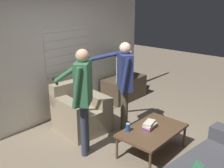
# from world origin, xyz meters

# --- Properties ---
(ground_plane) EXTENTS (16.00, 16.00, 0.00)m
(ground_plane) POSITION_xyz_m (0.00, 0.00, 0.00)
(ground_plane) COLOR #7F705B
(wall_back) EXTENTS (5.20, 0.08, 2.55)m
(wall_back) POSITION_xyz_m (0.01, 2.03, 1.28)
(wall_back) COLOR silver
(wall_back) RESTS_ON ground_plane
(armchair_beige) EXTENTS (0.89, 0.98, 0.86)m
(armchair_beige) POSITION_xyz_m (0.03, 1.27, 0.35)
(armchair_beige) COLOR gray
(armchair_beige) RESTS_ON ground_plane
(coffee_table) EXTENTS (1.08, 0.68, 0.41)m
(coffee_table) POSITION_xyz_m (0.24, -0.17, 0.37)
(coffee_table) COLOR brown
(coffee_table) RESTS_ON ground_plane
(tv_stand) EXTENTS (1.09, 0.55, 0.53)m
(tv_stand) POSITION_xyz_m (1.77, 1.64, 0.26)
(tv_stand) COLOR #4C3D2D
(tv_stand) RESTS_ON ground_plane
(tv) EXTENTS (0.82, 0.54, 0.57)m
(tv) POSITION_xyz_m (1.77, 1.64, 0.81)
(tv) COLOR #B2B2B7
(tv) RESTS_ON tv_stand
(person_left_standing) EXTENTS (0.49, 0.77, 1.67)m
(person_left_standing) POSITION_xyz_m (-0.47, 0.61, 1.05)
(person_left_standing) COLOR #33384C
(person_left_standing) RESTS_ON ground_plane
(person_right_standing) EXTENTS (0.55, 0.82, 1.65)m
(person_right_standing) POSITION_xyz_m (0.47, 0.59, 1.05)
(person_right_standing) COLOR #4C4233
(person_right_standing) RESTS_ON ground_plane
(book_stack) EXTENTS (0.25, 0.18, 0.11)m
(book_stack) POSITION_xyz_m (0.24, -0.12, 0.46)
(book_stack) COLOR #75387F
(book_stack) RESTS_ON coffee_table
(soda_can) EXTENTS (0.07, 0.07, 0.13)m
(soda_can) POSITION_xyz_m (-0.05, 0.08, 0.47)
(soda_can) COLOR #194C9E
(soda_can) RESTS_ON coffee_table
(spare_remote) EXTENTS (0.11, 0.13, 0.02)m
(spare_remote) POSITION_xyz_m (0.29, -0.03, 0.42)
(spare_remote) COLOR white
(spare_remote) RESTS_ON coffee_table
(floor_fan) EXTENTS (0.31, 0.20, 0.39)m
(floor_fan) POSITION_xyz_m (0.86, 1.43, 0.19)
(floor_fan) COLOR #A8A8AD
(floor_fan) RESTS_ON ground_plane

